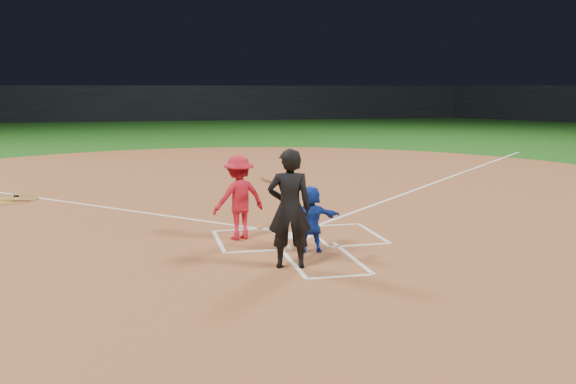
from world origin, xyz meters
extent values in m
plane|color=#154B12|center=(0.00, 0.00, 0.00)|extent=(120.00, 120.00, 0.00)
cylinder|color=brown|center=(0.00, 6.00, 0.01)|extent=(28.00, 28.00, 0.01)
cube|color=black|center=(0.00, 48.00, 1.60)|extent=(80.00, 1.20, 3.20)
cylinder|color=white|center=(0.00, 0.00, 0.02)|extent=(0.60, 0.60, 0.02)
cylinder|color=brown|center=(-6.58, 5.90, 0.02)|extent=(1.70, 1.70, 0.01)
cylinder|color=yellow|center=(-6.58, 5.90, 0.02)|extent=(0.80, 0.80, 0.00)
cylinder|color=olive|center=(-6.43, 6.15, 0.05)|extent=(0.16, 0.84, 0.06)
cylinder|color=#9C6339|center=(-6.28, 5.60, 0.05)|extent=(0.84, 0.22, 0.06)
torus|color=black|center=(-6.38, 6.30, 0.05)|extent=(0.19, 0.19, 0.05)
imported|color=#1537B0|center=(-0.06, -1.17, 0.62)|extent=(1.14, 0.40, 1.22)
imported|color=black|center=(-0.66, -2.08, 1.00)|extent=(0.80, 0.60, 1.98)
cube|color=white|center=(-0.98, 0.92, 0.01)|extent=(1.22, 0.08, 0.01)
cube|color=white|center=(-0.98, -0.92, 0.01)|extent=(1.22, 0.08, 0.01)
cube|color=white|center=(-0.37, 0.00, 0.01)|extent=(0.08, 1.83, 0.01)
cube|color=white|center=(-1.59, 0.00, 0.01)|extent=(0.08, 1.83, 0.01)
cube|color=white|center=(0.98, 0.92, 0.01)|extent=(1.22, 0.08, 0.01)
cube|color=white|center=(0.98, -0.92, 0.01)|extent=(1.22, 0.08, 0.01)
cube|color=white|center=(0.37, 0.00, 0.01)|extent=(0.08, 1.83, 0.01)
cube|color=white|center=(1.59, 0.00, 0.01)|extent=(0.08, 1.83, 0.01)
cube|color=white|center=(-0.55, -1.70, 0.01)|extent=(0.08, 2.20, 0.01)
cube|color=white|center=(0.55, -1.70, 0.01)|extent=(0.08, 2.20, 0.01)
cube|color=white|center=(0.00, -2.80, 0.01)|extent=(1.10, 0.08, 0.01)
cube|color=white|center=(7.07, 7.37, 0.01)|extent=(14.21, 14.21, 0.01)
imported|color=red|center=(-1.17, 0.13, 0.84)|extent=(1.20, 0.90, 1.65)
cylinder|color=olive|center=(-0.57, -0.02, 1.15)|extent=(0.53, 0.72, 0.28)
camera|label=1|loc=(-2.99, -12.13, 2.95)|focal=40.00mm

